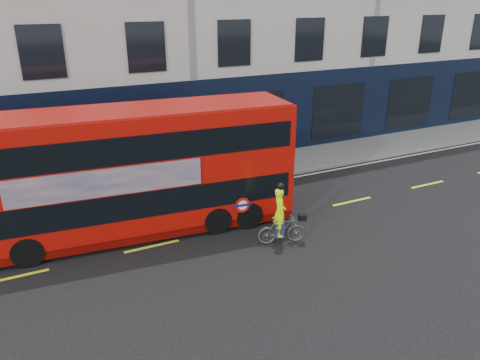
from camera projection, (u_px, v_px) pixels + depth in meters
ground at (284, 240)px, 15.33m from camera, size 120.00×120.00×0.00m
pavement at (208, 175)px, 20.74m from camera, size 60.00×3.00×0.12m
kerb at (222, 186)px, 19.49m from camera, size 60.00×0.12×0.13m
road_edge_line at (225, 190)px, 19.26m from camera, size 58.00×0.10×0.01m
lane_dashes at (262, 222)px, 16.58m from camera, size 58.00×0.12×0.01m
bus at (135, 171)px, 15.16m from camera, size 10.64×3.31×4.22m
cyclist at (281, 223)px, 14.90m from camera, size 1.63×0.87×2.11m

